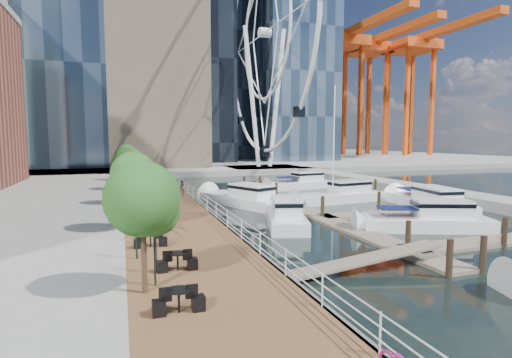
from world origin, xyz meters
name	(u,v)px	position (x,y,z in m)	size (l,w,h in m)	color
ground	(342,248)	(0.00, 0.00, 0.00)	(520.00, 520.00, 0.00)	black
boardwalk	(160,206)	(-9.00, 15.00, 0.50)	(6.00, 60.00, 1.00)	brown
seawall	(194,205)	(-6.00, 15.00, 0.50)	(0.25, 60.00, 1.00)	#595954
land_far	(164,158)	(0.00, 102.00, 0.50)	(200.00, 114.00, 1.00)	gray
breakwater	(400,187)	(20.00, 20.00, 0.50)	(4.00, 60.00, 1.00)	gray
pier	(264,169)	(14.00, 52.00, 0.50)	(14.00, 12.00, 1.00)	gray
railing	(193,193)	(-6.10, 15.00, 1.52)	(0.10, 60.00, 1.05)	white
floating_docks	(362,205)	(7.97, 9.98, 0.49)	(16.00, 34.00, 2.60)	#6D6051
ferris_wheel	(265,33)	(14.00, 52.00, 25.92)	(5.80, 45.60, 47.80)	white
port_cranes	(371,98)	(67.67, 95.67, 20.00)	(40.00, 52.00, 38.00)	#D84C14
street_trees	(130,164)	(-11.40, 14.00, 4.29)	(2.60, 42.60, 4.60)	#3F2B1C
cafe_tables	(163,250)	(-10.40, -2.00, 1.37)	(2.50, 13.70, 0.74)	black
yacht_foreground	(425,230)	(7.90, 2.11, 0.00)	(2.57, 9.61, 2.15)	white
pedestrian_near	(174,209)	(-8.92, 5.85, 1.82)	(0.60, 0.39, 1.63)	slate
pedestrian_mid	(182,187)	(-6.76, 17.38, 1.80)	(0.77, 0.60, 1.59)	#82645A
pedestrian_far	(146,175)	(-9.15, 31.51, 1.77)	(0.90, 0.38, 1.54)	#333740
moored_yachts	(339,206)	(7.40, 12.85, 0.00)	(21.17, 40.40, 11.50)	silver
cafe_seating	(147,243)	(-11.15, -3.67, 2.17)	(3.84, 6.99, 2.43)	#0E361A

